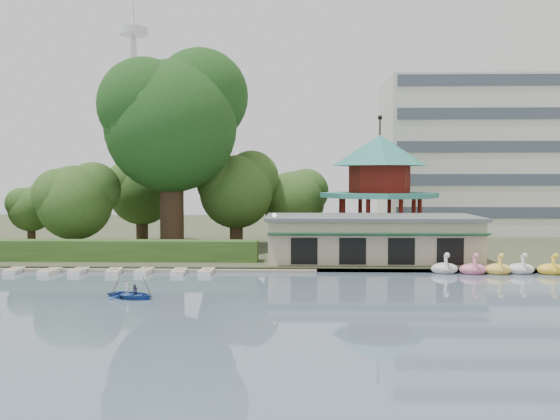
{
  "coord_description": "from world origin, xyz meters",
  "views": [
    {
      "loc": [
        3.43,
        -33.27,
        7.69
      ],
      "look_at": [
        2.0,
        18.0,
        5.0
      ],
      "focal_mm": 40.0,
      "sensor_mm": 36.0,
      "label": 1
    }
  ],
  "objects_px": {
    "dock": "(110,269)",
    "boathouse": "(371,237)",
    "pavilion": "(380,179)",
    "big_tree": "(173,116)",
    "rowboat_with_passengers": "(131,291)"
  },
  "relations": [
    {
      "from": "boathouse",
      "to": "rowboat_with_passengers",
      "type": "height_order",
      "value": "boathouse"
    },
    {
      "from": "big_tree",
      "to": "rowboat_with_passengers",
      "type": "distance_m",
      "value": 26.16
    },
    {
      "from": "boathouse",
      "to": "big_tree",
      "type": "xyz_separation_m",
      "value": [
        -18.82,
        6.24,
        11.34
      ]
    },
    {
      "from": "boathouse",
      "to": "rowboat_with_passengers",
      "type": "distance_m",
      "value": 23.7
    },
    {
      "from": "boathouse",
      "to": "pavilion",
      "type": "distance_m",
      "value": 11.43
    },
    {
      "from": "dock",
      "to": "boathouse",
      "type": "distance_m",
      "value": 22.62
    },
    {
      "from": "pavilion",
      "to": "rowboat_with_passengers",
      "type": "height_order",
      "value": "pavilion"
    },
    {
      "from": "dock",
      "to": "big_tree",
      "type": "relative_size",
      "value": 1.67
    },
    {
      "from": "dock",
      "to": "big_tree",
      "type": "xyz_separation_m",
      "value": [
        3.18,
        11.01,
        13.59
      ]
    },
    {
      "from": "pavilion",
      "to": "big_tree",
      "type": "xyz_separation_m",
      "value": [
        -20.82,
        -3.79,
        6.23
      ]
    },
    {
      "from": "boathouse",
      "to": "big_tree",
      "type": "relative_size",
      "value": 0.92
    },
    {
      "from": "big_tree",
      "to": "rowboat_with_passengers",
      "type": "bearing_deg",
      "value": -85.72
    },
    {
      "from": "boathouse",
      "to": "pavilion",
      "type": "height_order",
      "value": "pavilion"
    },
    {
      "from": "dock",
      "to": "rowboat_with_passengers",
      "type": "height_order",
      "value": "rowboat_with_passengers"
    },
    {
      "from": "dock",
      "to": "pavilion",
      "type": "height_order",
      "value": "pavilion"
    }
  ]
}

